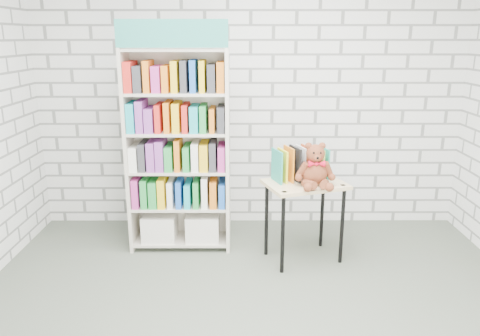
{
  "coord_description": "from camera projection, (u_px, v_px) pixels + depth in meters",
  "views": [
    {
      "loc": [
        -0.12,
        -2.94,
        2.01
      ],
      "look_at": [
        -0.11,
        0.95,
        0.91
      ],
      "focal_mm": 35.0,
      "sensor_mm": 36.0,
      "label": 1
    }
  ],
  "objects": [
    {
      "name": "display_table",
      "position": [
        305.0,
        194.0,
        4.23
      ],
      "size": [
        0.81,
        0.68,
        0.75
      ],
      "color": "#D9BB82",
      "rests_on": "ground"
    },
    {
      "name": "bookshelf",
      "position": [
        179.0,
        150.0,
        4.42
      ],
      "size": [
        0.96,
        0.37,
        2.16
      ],
      "color": "beige",
      "rests_on": "ground"
    },
    {
      "name": "room_shell",
      "position": [
        258.0,
        75.0,
        2.9
      ],
      "size": [
        4.52,
        4.02,
        2.81
      ],
      "color": "silver",
      "rests_on": "ground"
    },
    {
      "name": "ground",
      "position": [
        256.0,
        325.0,
        3.38
      ],
      "size": [
        4.5,
        4.5,
        0.0
      ],
      "primitive_type": "plane",
      "color": "#4B5245",
      "rests_on": "ground"
    },
    {
      "name": "teddy_bear",
      "position": [
        315.0,
        169.0,
        4.07
      ],
      "size": [
        0.36,
        0.33,
        0.38
      ],
      "color": "maroon",
      "rests_on": "display_table"
    },
    {
      "name": "table_books",
      "position": [
        300.0,
        164.0,
        4.26
      ],
      "size": [
        0.53,
        0.36,
        0.29
      ],
      "color": "teal",
      "rests_on": "display_table"
    }
  ]
}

